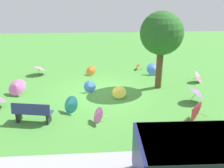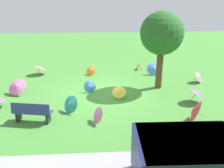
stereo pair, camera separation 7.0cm
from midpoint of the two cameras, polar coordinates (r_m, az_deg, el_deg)
The scene contains 16 objects.
ground at distance 13.17m, azimuth -2.16°, elevation -1.96°, with size 40.00×40.00×0.00m, color #478C38.
van_dark at distance 7.37m, azimuth 22.79°, elevation -15.70°, with size 4.65×2.23×1.53m.
park_bench at distance 10.59m, azimuth -18.11°, elevation -6.25°, with size 1.66×0.77×0.90m.
shade_tree at distance 13.30m, azimuth 11.25°, elevation 11.26°, with size 2.27×2.27×4.16m.
parasol_blue_0 at distance 13.10m, azimuth -5.36°, elevation -0.63°, with size 0.66×0.59×0.65m.
parasol_pink_0 at distance 13.62m, azimuth -21.36°, elevation -0.49°, with size 1.19×1.13×0.87m.
parasol_red_0 at distance 10.76m, azimuth 18.24°, elevation -5.85°, with size 0.95×1.04×0.92m.
parasol_yellow_0 at distance 12.31m, azimuth 1.48°, elevation -1.80°, with size 0.76×0.68×0.64m.
parasol_pink_2 at distance 15.37m, azimuth 19.36°, elevation 1.59°, with size 0.78×0.87×0.69m.
parasol_orange_0 at distance 15.82m, azimuth -5.17°, elevation 3.17°, with size 0.93×0.92×0.64m.
parasol_purple_1 at distance 12.52m, azimuth 19.03°, elevation -1.72°, with size 0.79×0.85×0.86m.
parasol_pink_4 at distance 16.48m, azimuth -16.43°, elevation 3.56°, with size 1.21×1.21×0.74m.
parasol_orange_1 at distance 17.04m, azimuth 5.93°, elevation 4.37°, with size 0.79×0.84×0.59m.
parasol_blue_3 at distance 15.98m, azimuth 9.50°, elevation 3.49°, with size 0.93×0.92×0.82m.
parasol_pink_5 at distance 10.14m, azimuth -3.72°, elevation -7.18°, with size 0.73×0.81×0.69m.
parasol_teal_1 at distance 11.08m, azimuth -9.90°, elevation -4.67°, with size 0.93×0.93×0.78m.
Camera 1 is at (0.42, 12.13, 5.10)m, focal length 39.59 mm.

